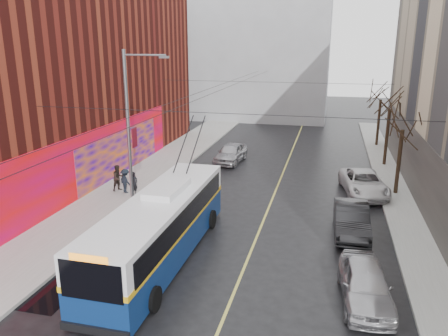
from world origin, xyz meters
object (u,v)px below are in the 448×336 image
Objects in this scene: streetlight_pole at (131,126)px; pedestrian_a at (134,184)px; tree_near at (404,117)px; tree_far at (382,91)px; parked_car_a at (365,284)px; tree_mid at (391,99)px; pedestrian_c at (125,181)px; following_car at (231,153)px; trolleybus at (161,226)px; parked_car_c at (364,183)px; parked_car_b at (351,219)px; pedestrian_b at (118,178)px.

streetlight_pole is 5.88× the size of pedestrian_a.
tree_far reaches higher than tree_near.
tree_far is 27.44m from parked_car_a.
tree_far is (15.14, 20.00, 0.30)m from streetlight_pole.
tree_mid reaches higher than pedestrian_a.
streetlight_pole is 2.05× the size of parked_car_a.
tree_far is at bearing -101.52° from pedestrian_c.
pedestrian_a reaches higher than following_car.
tree_near is at bearing -61.03° from pedestrian_a.
trolleybus is (3.88, -5.56, -3.30)m from streetlight_pole.
tree_mid reaches higher than parked_car_c.
tree_mid is at bearing 76.13° from parked_car_b.
trolleybus is 6.97× the size of pedestrian_b.
trolleybus is 8.75m from parked_car_a.
trolleybus is at bearing -113.78° from tree_far.
parked_car_c is 14.50m from pedestrian_a.
tree_near is 0.54× the size of trolleybus.
parked_car_b is 14.97m from following_car.
pedestrian_c is (-13.69, 2.65, 0.16)m from parked_car_b.
trolleybus is 7.69× the size of pedestrian_a.
following_car is (-11.97, -1.79, -4.48)m from tree_mid.
parked_car_b is 6.55m from parked_car_c.
tree_near is 8.49m from parked_car_b.
tree_far is at bearing 66.52° from trolleybus.
tree_far is 15.48m from following_car.
tree_near reaches higher than trolleybus.
tree_mid reaches higher than tree_far.
streetlight_pole reaches higher than parked_car_a.
parked_car_c is at bearing -172.12° from tree_near.
trolleybus reaches higher than following_car.
tree_near is 1.46× the size of parked_car_a.
pedestrian_a is at bearing -83.34° from pedestrian_b.
pedestrian_a is (-13.23, 8.49, 0.17)m from parked_car_a.
tree_mid is 20.83m from pedestrian_b.
parked_car_a is at bearing -97.59° from tree_mid.
parked_car_c is (9.26, 11.29, -0.81)m from trolleybus.
tree_far is 0.56× the size of trolleybus.
parked_car_b is (8.30, 4.81, -0.78)m from trolleybus.
parked_car_c is at bearing -59.94° from pedestrian_a.
parked_car_a is at bearing -109.42° from pedestrian_a.
trolleybus is 9.62m from parked_car_b.
streetlight_pole is 4.29m from pedestrian_a.
streetlight_pole is 12.34m from following_car.
tree_mid is 1.47× the size of following_car.
tree_near is 4.13× the size of pedestrian_c.
tree_mid is 20.48m from pedestrian_c.
parked_car_b is at bearing -159.88° from pedestrian_c.
tree_near is 1.21× the size of parked_car_c.
tree_near is 14.00m from tree_far.
streetlight_pole is at bearing -127.12° from tree_far.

